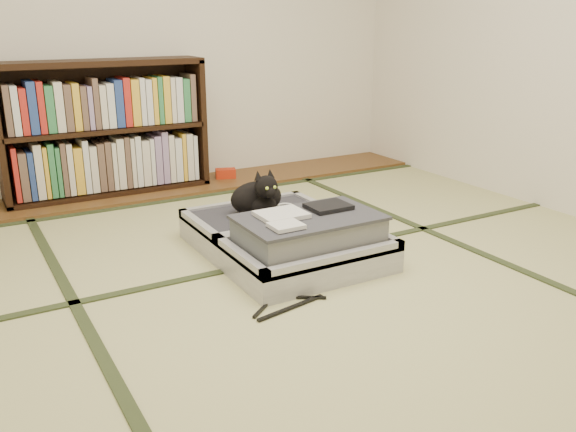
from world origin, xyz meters
TOP-DOWN VIEW (x-y plane):
  - floor at (0.00, 0.00)m, footprint 4.50×4.50m
  - wood_strip at (0.00, 2.00)m, footprint 4.00×0.50m
  - red_item at (0.45, 2.03)m, footprint 0.17×0.13m
  - tatami_borders at (0.00, 0.49)m, footprint 4.00×4.50m
  - bookcase at (-0.42, 2.07)m, footprint 1.38×0.32m
  - suitcase at (0.09, 0.42)m, footprint 0.78×1.03m
  - cat at (0.07, 0.72)m, footprint 0.34×0.35m
  - cable_coil at (0.25, 0.75)m, footprint 0.11×0.11m
  - hanger at (-0.20, -0.09)m, footprint 0.37×0.20m

SIDE VIEW (x-z plane):
  - floor at x=0.00m, z-range 0.00..0.00m
  - tatami_borders at x=0.00m, z-range 0.00..0.01m
  - hanger at x=-0.20m, z-range 0.00..0.01m
  - wood_strip at x=0.00m, z-range 0.00..0.02m
  - red_item at x=0.45m, z-range 0.02..0.09m
  - suitcase at x=0.09m, z-range -0.04..0.26m
  - cable_coil at x=0.25m, z-range 0.15..0.17m
  - cat at x=0.07m, z-range 0.11..0.39m
  - bookcase at x=-0.42m, z-range -0.01..0.91m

